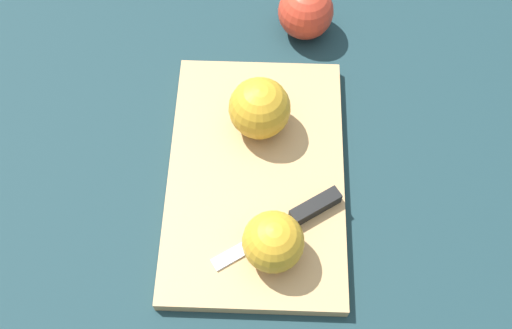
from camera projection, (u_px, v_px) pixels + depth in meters
ground_plane at (256, 179)px, 0.77m from camera, size 4.00×4.00×0.00m
cutting_board at (256, 176)px, 0.76m from camera, size 0.37×0.26×0.02m
apple_half_left at (259, 108)px, 0.75m from camera, size 0.08×0.08×0.08m
apple_half_right at (273, 241)px, 0.67m from camera, size 0.07×0.07×0.07m
knife at (303, 214)px, 0.72m from camera, size 0.12×0.15×0.02m
apple_whole at (306, 12)px, 0.85m from camera, size 0.08×0.08×0.09m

